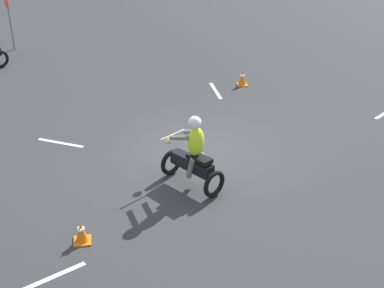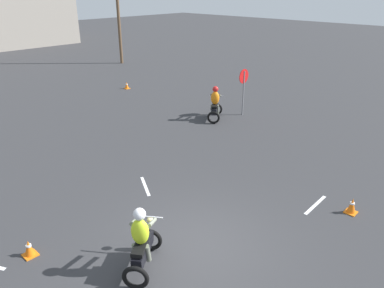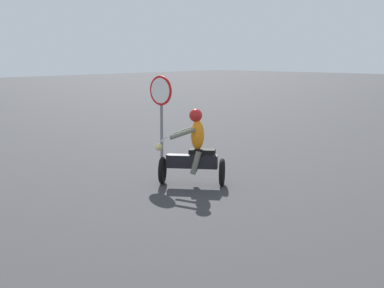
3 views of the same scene
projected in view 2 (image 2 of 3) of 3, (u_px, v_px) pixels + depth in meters
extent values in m
plane|color=#333335|center=(196.00, 247.00, 9.34)|extent=(120.00, 120.00, 0.00)
torus|color=black|center=(150.00, 240.00, 9.12)|extent=(0.43, 0.55, 0.60)
torus|color=black|center=(135.00, 278.00, 7.94)|extent=(0.43, 0.55, 0.60)
cube|color=black|center=(143.00, 250.00, 8.45)|extent=(1.03, 0.84, 0.28)
cube|color=black|center=(140.00, 248.00, 8.16)|extent=(0.61, 0.54, 0.10)
cylinder|color=silver|center=(148.00, 217.00, 8.80)|extent=(0.44, 0.59, 0.04)
sphere|color=#F2E08C|center=(150.00, 220.00, 8.99)|extent=(0.22, 0.22, 0.16)
ellipsoid|color=#CCEA26|center=(140.00, 232.00, 8.11)|extent=(0.46, 0.49, 0.64)
cylinder|color=slate|center=(152.00, 222.00, 8.34)|extent=(0.50, 0.39, 0.27)
cylinder|color=slate|center=(135.00, 221.00, 8.39)|extent=(0.50, 0.39, 0.27)
cylinder|color=slate|center=(148.00, 253.00, 8.34)|extent=(0.27, 0.24, 0.51)
cylinder|color=slate|center=(136.00, 252.00, 8.37)|extent=(0.27, 0.24, 0.51)
sphere|color=white|center=(139.00, 214.00, 7.98)|extent=(0.39, 0.39, 0.28)
torus|color=black|center=(216.00, 109.00, 18.68)|extent=(0.42, 0.55, 0.60)
torus|color=black|center=(213.00, 118.00, 17.50)|extent=(0.42, 0.55, 0.60)
cube|color=black|center=(215.00, 109.00, 18.00)|extent=(1.05, 0.82, 0.28)
cube|color=black|center=(215.00, 106.00, 17.71)|extent=(0.61, 0.53, 0.10)
cylinder|color=silver|center=(217.00, 96.00, 18.36)|extent=(0.42, 0.60, 0.04)
sphere|color=#F2E08C|center=(217.00, 99.00, 18.54)|extent=(0.22, 0.22, 0.16)
ellipsoid|color=orange|center=(215.00, 98.00, 17.66)|extent=(0.46, 0.49, 0.64)
cylinder|color=slate|center=(220.00, 95.00, 17.89)|extent=(0.50, 0.38, 0.27)
cylinder|color=slate|center=(212.00, 95.00, 17.95)|extent=(0.50, 0.38, 0.27)
cylinder|color=slate|center=(218.00, 110.00, 17.89)|extent=(0.27, 0.24, 0.51)
cylinder|color=slate|center=(212.00, 109.00, 17.93)|extent=(0.27, 0.24, 0.51)
sphere|color=red|center=(215.00, 89.00, 17.54)|extent=(0.39, 0.39, 0.28)
cylinder|color=slate|center=(243.00, 93.00, 18.40)|extent=(0.07, 0.07, 2.20)
cylinder|color=red|center=(244.00, 76.00, 18.08)|extent=(0.70, 0.03, 0.70)
cylinder|color=white|center=(244.00, 76.00, 18.09)|extent=(0.60, 0.01, 0.60)
cube|color=orange|center=(127.00, 88.00, 23.53)|extent=(0.32, 0.32, 0.03)
cone|color=orange|center=(127.00, 85.00, 23.45)|extent=(0.24, 0.24, 0.38)
cylinder|color=white|center=(127.00, 84.00, 23.43)|extent=(0.13, 0.13, 0.05)
cube|color=orange|center=(30.00, 255.00, 9.04)|extent=(0.32, 0.32, 0.03)
cone|color=orange|center=(29.00, 248.00, 8.96)|extent=(0.24, 0.24, 0.40)
cylinder|color=white|center=(28.00, 246.00, 8.94)|extent=(0.13, 0.13, 0.05)
cube|color=orange|center=(351.00, 212.00, 10.73)|extent=(0.32, 0.32, 0.03)
cone|color=orange|center=(352.00, 205.00, 10.64)|extent=(0.24, 0.24, 0.44)
cylinder|color=white|center=(352.00, 203.00, 10.62)|extent=(0.13, 0.13, 0.05)
cube|color=silver|center=(315.00, 205.00, 11.11)|extent=(1.33, 0.14, 0.01)
cube|color=silver|center=(145.00, 186.00, 12.15)|extent=(0.71, 1.17, 0.01)
cylinder|color=brown|center=(119.00, 17.00, 29.73)|extent=(0.24, 0.24, 7.37)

